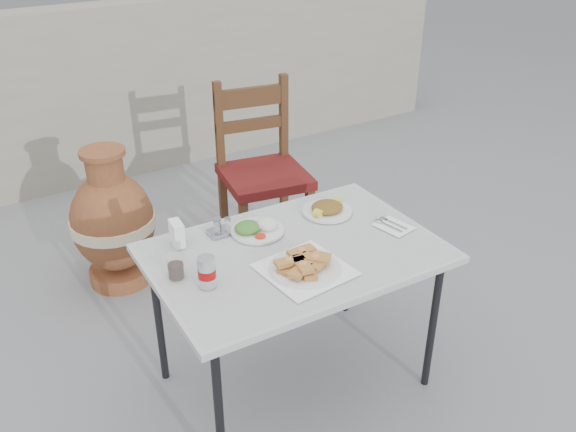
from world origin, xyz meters
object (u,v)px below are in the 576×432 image
pide_plate (305,263)px  salad_rice_plate (257,228)px  cafe_table (295,260)px  chair (262,171)px  soda_can (207,272)px  condiment_caddy (221,228)px  salad_chopped_plate (327,209)px  cola_glass (176,268)px  terracotta_urn (113,223)px  napkin_holder (177,234)px

pide_plate → salad_rice_plate: 0.33m
cafe_table → chair: (0.42, 0.99, -0.11)m
soda_can → condiment_caddy: (0.20, 0.30, -0.03)m
pide_plate → salad_chopped_plate: pide_plate is taller
condiment_caddy → pide_plate: bearing=-70.4°
salad_rice_plate → cola_glass: bearing=-162.6°
salad_chopped_plate → condiment_caddy: 0.47m
salad_rice_plate → terracotta_urn: size_ratio=0.28×
napkin_holder → terracotta_urn: size_ratio=0.13×
cola_glass → pide_plate: bearing=-26.4°
terracotta_urn → chair: bearing=-10.5°
soda_can → napkin_holder: bearing=86.3°
soda_can → chair: chair is taller
salad_rice_plate → condiment_caddy: size_ratio=2.19×
cafe_table → soda_can: size_ratio=9.81×
cola_glass → chair: size_ratio=0.09×
salad_chopped_plate → soda_can: 0.70m
napkin_holder → chair: 1.09m
napkin_holder → condiment_caddy: (0.18, -0.01, -0.03)m
napkin_holder → terracotta_urn: 0.94m
salad_rice_plate → terracotta_urn: terracotta_urn is taller
salad_rice_plate → condiment_caddy: bearing=151.8°
cafe_table → terracotta_urn: 1.23m
salad_rice_plate → condiment_caddy: (-0.13, 0.07, 0.00)m
napkin_holder → salad_rice_plate: bearing=-8.8°
soda_can → chair: bearing=52.1°
pide_plate → salad_chopped_plate: size_ratio=1.49×
salad_rice_plate → chair: size_ratio=0.22×
cafe_table → salad_rice_plate: salad_rice_plate is taller
pide_plate → condiment_caddy: size_ratio=3.23×
soda_can → terracotta_urn: soda_can is taller
cafe_table → cola_glass: (-0.46, 0.07, 0.09)m
cafe_table → cola_glass: cola_glass is taller
cola_glass → napkin_holder: size_ratio=0.90×
pide_plate → salad_chopped_plate: (0.32, 0.32, -0.01)m
condiment_caddy → salad_rice_plate: bearing=-28.2°
pide_plate → napkin_holder: (-0.32, 0.41, 0.02)m
chair → salad_chopped_plate: bearing=-90.1°
pide_plate → chair: 1.23m
soda_can → condiment_caddy: size_ratio=1.16×
salad_chopped_plate → chair: (0.14, 0.81, -0.17)m
cafe_table → condiment_caddy: (-0.19, 0.26, 0.07)m
chair → salad_rice_plate: bearing=-111.0°
salad_chopped_plate → pide_plate: bearing=-135.4°
cola_glass → napkin_holder: (0.09, 0.20, 0.01)m
salad_chopped_plate → cafe_table: bearing=-146.8°
cafe_table → chair: size_ratio=1.13×
pide_plate → napkin_holder: size_ratio=3.21×
pide_plate → cola_glass: (-0.41, 0.20, 0.01)m
condiment_caddy → chair: (0.61, 0.73, -0.18)m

